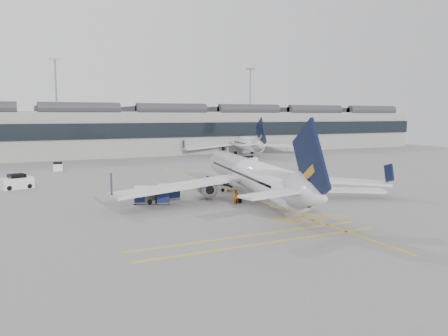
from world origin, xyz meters
name	(u,v)px	position (x,y,z in m)	size (l,w,h in m)	color
ground	(188,214)	(0.00, 0.00, 0.00)	(220.00, 220.00, 0.00)	gray
terminal	(84,131)	(0.00, 71.93, 6.14)	(200.00, 20.45, 12.40)	#9E9E99
light_masts	(69,99)	(-1.67, 86.00, 14.49)	(113.00, 0.60, 25.45)	slate
apron_markings	(231,191)	(10.00, 10.00, 0.01)	(0.25, 60.00, 0.01)	gold
airliner_main	(253,175)	(9.93, 4.01, 2.92)	(33.64, 37.07, 9.94)	silver
airliner_far	(242,143)	(38.68, 60.95, 2.84)	(32.69, 36.02, 9.66)	silver
belt_loader	(211,187)	(7.74, 11.58, 0.58)	(4.94, 3.18, 1.98)	beige
baggage_cart_a	(163,196)	(-0.76, 6.05, 0.86)	(1.77, 1.58, 1.60)	gray
baggage_cart_b	(172,192)	(1.09, 8.25, 0.93)	(1.90, 1.67, 1.74)	gray
baggage_cart_c	(164,191)	(0.44, 9.25, 0.91)	(2.00, 1.85, 1.70)	gray
baggage_cart_d	(142,195)	(-2.88, 7.19, 1.05)	(2.25, 2.04, 1.97)	gray
ramp_agent_a	(214,192)	(5.43, 5.34, 0.99)	(0.72, 0.47, 1.97)	#FF460D
ramp_agent_b	(235,197)	(6.65, 2.24, 0.87)	(0.84, 0.66, 1.74)	orange
pushback_tug	(153,197)	(-1.57, 7.17, 0.70)	(3.16, 2.40, 1.57)	#54584B
safety_cone_nose	(208,178)	(11.25, 20.52, 0.29)	(0.41, 0.41, 0.57)	#F24C0A
safety_cone_engine	(311,194)	(17.48, 2.57, 0.22)	(0.32, 0.32, 0.45)	#F24C0A
service_van_left	(17,182)	(-15.80, 24.73, 0.92)	(4.44, 3.16, 2.06)	white
service_van_mid	(58,166)	(-8.84, 43.76, 0.74)	(1.93, 3.37, 1.66)	white
service_van_right	(248,161)	(26.96, 36.37, 0.91)	(4.41, 3.27, 2.03)	white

